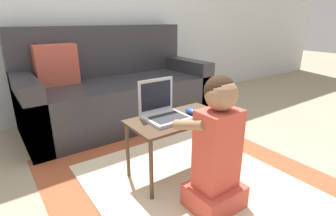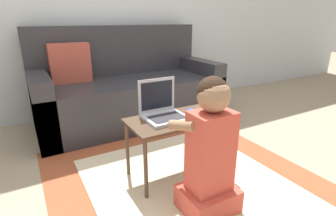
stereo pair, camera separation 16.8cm
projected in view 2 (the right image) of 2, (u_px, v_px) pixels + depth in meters
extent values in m
plane|color=gray|center=(172.00, 181.00, 1.72)|extent=(16.00, 16.00, 0.00)
cube|color=#9E4C2D|center=(193.00, 188.00, 1.65)|extent=(1.64, 1.95, 0.01)
cube|color=beige|center=(193.00, 187.00, 1.64)|extent=(1.18, 1.40, 0.00)
cube|color=#2D2D33|center=(131.00, 100.00, 2.68)|extent=(1.80, 0.82, 0.44)
cube|color=#2D2D33|center=(117.00, 50.00, 2.79)|extent=(1.80, 0.18, 0.51)
cube|color=#2D2D33|center=(42.00, 106.00, 2.28)|extent=(0.16, 0.82, 0.58)
cube|color=#2D2D33|center=(196.00, 84.00, 3.04)|extent=(0.16, 0.82, 0.58)
cube|color=#B24C3D|center=(70.00, 63.00, 2.44)|extent=(0.36, 0.14, 0.36)
cube|color=#4C3828|center=(177.00, 119.00, 1.68)|extent=(0.64, 0.34, 0.02)
cylinder|color=#4C3828|center=(146.00, 170.00, 1.49)|extent=(0.02, 0.02, 0.39)
cylinder|color=#4C3828|center=(225.00, 146.00, 1.77)|extent=(0.02, 0.02, 0.39)
cylinder|color=#4C3828|center=(127.00, 149.00, 1.73)|extent=(0.02, 0.02, 0.39)
cylinder|color=#4C3828|center=(200.00, 131.00, 2.00)|extent=(0.02, 0.02, 0.39)
cube|color=#B7BCC6|center=(165.00, 118.00, 1.66)|extent=(0.26, 0.23, 0.02)
cube|color=#28282D|center=(167.00, 117.00, 1.63)|extent=(0.21, 0.14, 0.00)
cube|color=#B7BCC6|center=(157.00, 95.00, 1.71)|extent=(0.26, 0.01, 0.22)
cube|color=black|center=(157.00, 95.00, 1.71)|extent=(0.23, 0.00, 0.18)
ellipsoid|color=#234CB2|center=(193.00, 112.00, 1.72)|extent=(0.06, 0.11, 0.04)
cube|color=#CC4C3D|center=(208.00, 199.00, 1.44)|extent=(0.29, 0.25, 0.14)
cube|color=#CC4C3D|center=(210.00, 152.00, 1.35)|extent=(0.22, 0.16, 0.44)
sphere|color=#9E7556|center=(214.00, 96.00, 1.25)|extent=(0.16, 0.16, 0.16)
sphere|color=black|center=(213.00, 92.00, 1.25)|extent=(0.16, 0.16, 0.16)
cylinder|color=#9E7556|center=(183.00, 125.00, 1.35)|extent=(0.06, 0.24, 0.13)
cylinder|color=#9E7556|center=(214.00, 118.00, 1.45)|extent=(0.06, 0.24, 0.13)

